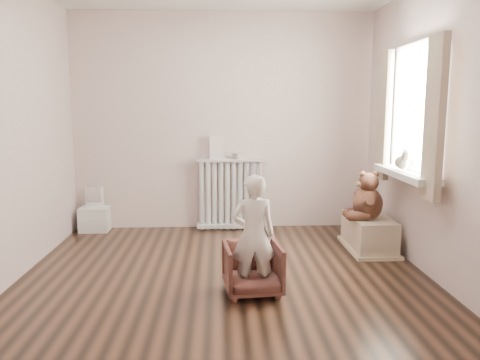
{
  "coord_description": "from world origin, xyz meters",
  "views": [
    {
      "loc": [
        -0.04,
        -3.9,
        1.48
      ],
      "look_at": [
        0.15,
        0.45,
        0.8
      ],
      "focal_mm": 35.0,
      "sensor_mm": 36.0,
      "label": 1
    }
  ],
  "objects_px": {
    "toy_bench": "(369,231)",
    "radiator": "(231,198)",
    "teddy_bear": "(368,188)",
    "armchair": "(253,269)",
    "plush_cat": "(403,160)",
    "toy_vanity": "(94,209)",
    "child": "(253,235)"
  },
  "relations": [
    {
      "from": "toy_vanity",
      "to": "radiator",
      "type": "bearing_deg",
      "value": 1.05
    },
    {
      "from": "toy_bench",
      "to": "radiator",
      "type": "bearing_deg",
      "value": 148.24
    },
    {
      "from": "toy_bench",
      "to": "plush_cat",
      "type": "relative_size",
      "value": 3.11
    },
    {
      "from": "toy_bench",
      "to": "teddy_bear",
      "type": "relative_size",
      "value": 1.53
    },
    {
      "from": "teddy_bear",
      "to": "radiator",
      "type": "bearing_deg",
      "value": 145.6
    },
    {
      "from": "toy_vanity",
      "to": "toy_bench",
      "type": "distance_m",
      "value": 3.19
    },
    {
      "from": "toy_bench",
      "to": "plush_cat",
      "type": "distance_m",
      "value": 0.94
    },
    {
      "from": "toy_bench",
      "to": "plush_cat",
      "type": "height_order",
      "value": "plush_cat"
    },
    {
      "from": "toy_vanity",
      "to": "armchair",
      "type": "relative_size",
      "value": 1.18
    },
    {
      "from": "toy_vanity",
      "to": "plush_cat",
      "type": "height_order",
      "value": "plush_cat"
    },
    {
      "from": "armchair",
      "to": "toy_bench",
      "type": "bearing_deg",
      "value": 34.68
    },
    {
      "from": "teddy_bear",
      "to": "plush_cat",
      "type": "bearing_deg",
      "value": -61.35
    },
    {
      "from": "armchair",
      "to": "toy_vanity",
      "type": "bearing_deg",
      "value": 125.36
    },
    {
      "from": "teddy_bear",
      "to": "plush_cat",
      "type": "height_order",
      "value": "plush_cat"
    },
    {
      "from": "radiator",
      "to": "plush_cat",
      "type": "height_order",
      "value": "plush_cat"
    },
    {
      "from": "toy_vanity",
      "to": "toy_bench",
      "type": "height_order",
      "value": "toy_vanity"
    },
    {
      "from": "armchair",
      "to": "child",
      "type": "bearing_deg",
      "value": -96.28
    },
    {
      "from": "radiator",
      "to": "toy_vanity",
      "type": "bearing_deg",
      "value": -178.95
    },
    {
      "from": "plush_cat",
      "to": "toy_vanity",
      "type": "bearing_deg",
      "value": 159.51
    },
    {
      "from": "toy_vanity",
      "to": "plush_cat",
      "type": "bearing_deg",
      "value": -22.4
    },
    {
      "from": "armchair",
      "to": "plush_cat",
      "type": "xyz_separation_m",
      "value": [
        1.44,
        0.66,
        0.79
      ]
    },
    {
      "from": "radiator",
      "to": "teddy_bear",
      "type": "xyz_separation_m",
      "value": [
        1.38,
        -0.98,
        0.28
      ]
    },
    {
      "from": "armchair",
      "to": "toy_bench",
      "type": "relative_size",
      "value": 0.61
    },
    {
      "from": "plush_cat",
      "to": "child",
      "type": "bearing_deg",
      "value": -151.76
    },
    {
      "from": "teddy_bear",
      "to": "toy_vanity",
      "type": "bearing_deg",
      "value": 163.56
    },
    {
      "from": "toy_vanity",
      "to": "armchair",
      "type": "distance_m",
      "value": 2.66
    },
    {
      "from": "toy_vanity",
      "to": "child",
      "type": "distance_m",
      "value": 2.71
    },
    {
      "from": "armchair",
      "to": "plush_cat",
      "type": "height_order",
      "value": "plush_cat"
    },
    {
      "from": "toy_bench",
      "to": "teddy_bear",
      "type": "xyz_separation_m",
      "value": [
        -0.06,
        -0.09,
        0.47
      ]
    },
    {
      "from": "toy_bench",
      "to": "plush_cat",
      "type": "bearing_deg",
      "value": -73.32
    },
    {
      "from": "radiator",
      "to": "toy_bench",
      "type": "distance_m",
      "value": 1.69
    },
    {
      "from": "toy_bench",
      "to": "teddy_bear",
      "type": "bearing_deg",
      "value": -120.44
    }
  ]
}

